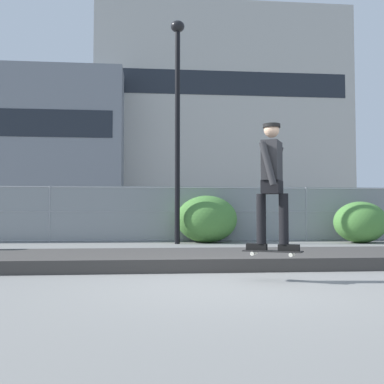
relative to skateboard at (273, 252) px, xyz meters
name	(u,v)px	position (x,y,z in m)	size (l,w,h in m)	color
ground_plane	(236,286)	(-0.57, -0.31, -0.41)	(120.00, 120.00, 0.00)	slate
gravel_berm	(209,258)	(-0.57, 2.30, -0.30)	(15.22, 2.56, 0.21)	#3D3A38
skateboard	(273,252)	(0.00, 0.00, 0.00)	(0.80, 0.55, 0.07)	black
skater	(272,177)	(0.00, 0.00, 1.01)	(0.68, 0.62, 1.75)	black
chain_fence	(181,214)	(-0.57, 9.31, 0.52)	(25.91, 0.06, 1.85)	gray
street_lamp	(178,105)	(-0.77, 8.27, 3.97)	(0.44, 0.44, 7.07)	black
parked_car_near	(15,217)	(-6.62, 11.75, 0.43)	(4.46, 2.07, 1.66)	maroon
parked_car_mid	(177,216)	(-0.54, 11.86, 0.43)	(4.54, 2.23, 1.66)	#474C54
parked_car_far	(344,216)	(6.11, 11.63, 0.43)	(4.47, 2.09, 1.66)	#566B4C
library_building	(25,152)	(-14.21, 42.47, 6.93)	(20.24, 12.89, 14.69)	slate
office_block	(218,122)	(6.40, 46.42, 11.17)	(27.12, 12.63, 23.16)	#B2AFA8
shrub_left	(207,219)	(0.23, 8.81, 0.36)	(1.98, 1.62, 1.53)	#477F38
shrub_center	(360,222)	(5.13, 8.18, 0.26)	(1.72, 1.41, 1.33)	#477F38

